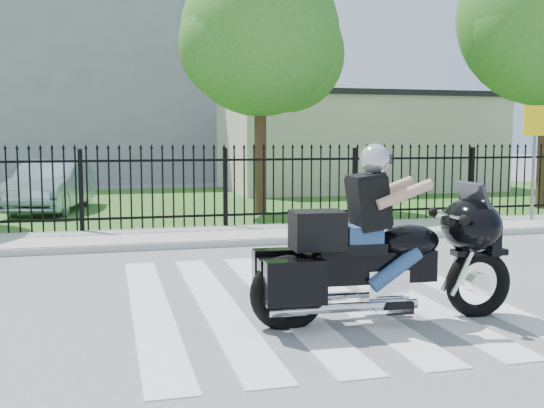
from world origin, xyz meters
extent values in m
plane|color=slate|center=(0.00, 0.00, 0.00)|extent=(120.00, 120.00, 0.00)
cube|color=#ADAAA3|center=(0.00, 5.00, 0.06)|extent=(40.00, 2.00, 0.12)
cube|color=#ADAAA3|center=(0.00, 4.00, 0.06)|extent=(40.00, 0.12, 0.12)
cube|color=#316021|center=(0.00, 12.00, 0.01)|extent=(40.00, 12.00, 0.02)
cube|color=black|center=(0.00, 6.00, 0.35)|extent=(26.00, 0.04, 0.05)
cube|color=black|center=(0.00, 6.00, 1.55)|extent=(26.00, 0.04, 0.05)
cylinder|color=#382316|center=(1.50, 9.00, 2.08)|extent=(0.32, 0.32, 4.16)
sphere|color=#2A6C1E|center=(1.50, 9.00, 4.68)|extent=(4.20, 4.20, 4.20)
cylinder|color=#382316|center=(9.50, 8.00, 2.40)|extent=(0.32, 0.32, 4.80)
cube|color=beige|center=(7.00, 16.00, 1.75)|extent=(10.00, 6.00, 3.50)
cube|color=black|center=(7.00, 16.00, 3.60)|extent=(10.20, 6.20, 0.20)
cube|color=#919399|center=(-3.00, 26.00, 6.00)|extent=(15.00, 10.00, 12.00)
torus|color=black|center=(1.60, -1.27, 0.38)|extent=(0.79, 0.19, 0.79)
torus|color=black|center=(-0.62, -1.16, 0.38)|extent=(0.84, 0.21, 0.83)
cube|color=black|center=(0.29, -1.21, 0.63)|extent=(1.49, 0.34, 0.34)
ellipsoid|color=black|center=(0.74, -1.23, 0.89)|extent=(0.73, 0.49, 0.38)
cube|color=black|center=(0.06, -1.19, 0.84)|extent=(0.76, 0.40, 0.11)
cube|color=silver|center=(0.46, -1.21, 0.43)|extent=(0.47, 0.36, 0.34)
ellipsoid|color=black|center=(1.49, -1.26, 1.05)|extent=(0.65, 0.85, 0.62)
cube|color=black|center=(-0.30, -1.18, 1.05)|extent=(0.57, 0.46, 0.41)
cube|color=navy|center=(0.20, -1.20, 0.98)|extent=(0.40, 0.36, 0.21)
sphere|color=#B5B9BE|center=(0.33, -1.21, 1.80)|extent=(0.33, 0.33, 0.33)
imported|color=#93ACB9|center=(-3.97, 10.66, 0.71)|extent=(2.28, 4.41, 1.39)
cylinder|color=slate|center=(7.12, 5.21, 1.38)|extent=(0.07, 0.07, 2.53)
cube|color=yellow|center=(7.12, 5.19, 2.42)|extent=(0.57, 0.20, 0.69)
camera|label=1|loc=(-2.45, -7.56, 2.04)|focal=42.00mm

